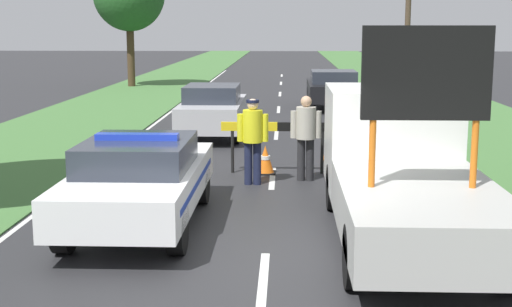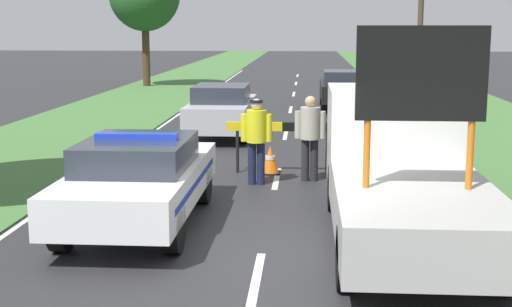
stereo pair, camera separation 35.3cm
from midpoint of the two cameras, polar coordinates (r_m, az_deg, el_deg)
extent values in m
plane|color=#28282B|center=(10.30, -0.23, -8.10)|extent=(160.00, 160.00, 0.00)
cube|color=silver|center=(9.28, -0.54, -10.18)|extent=(0.12, 2.25, 0.01)
cube|color=silver|center=(15.31, 0.66, -1.95)|extent=(0.12, 2.25, 0.01)
cube|color=silver|center=(21.49, 1.17, 1.59)|extent=(0.12, 2.25, 0.01)
cube|color=silver|center=(27.71, 1.46, 3.55)|extent=(0.12, 2.25, 0.01)
cube|color=silver|center=(33.96, 1.63, 4.78)|extent=(0.12, 2.25, 0.01)
cube|color=silver|center=(40.21, 1.76, 5.64)|extent=(0.12, 2.25, 0.01)
cube|color=silver|center=(46.47, 1.85, 6.26)|extent=(0.12, 2.25, 0.01)
cube|color=silver|center=(23.87, -8.53, 2.35)|extent=(0.10, 56.43, 0.01)
cube|color=silver|center=(23.72, 11.15, 2.22)|extent=(0.10, 56.43, 0.01)
cube|color=#427038|center=(30.78, -11.01, 4.05)|extent=(5.00, 120.00, 0.03)
cube|color=#427038|center=(30.58, 14.14, 3.89)|extent=(5.00, 120.00, 0.03)
cube|color=white|center=(11.79, -10.08, -2.42)|extent=(1.88, 4.76, 0.60)
cube|color=#282D38|center=(11.55, -10.31, -0.03)|extent=(1.65, 2.19, 0.46)
cylinder|color=black|center=(13.44, -12.11, -2.23)|extent=(0.24, 0.78, 0.78)
cylinder|color=black|center=(13.13, -5.16, -2.34)|extent=(0.24, 0.78, 0.78)
cylinder|color=black|center=(10.70, -16.03, -5.63)|extent=(0.24, 0.78, 0.78)
cylinder|color=black|center=(10.30, -7.31, -5.91)|extent=(0.24, 0.78, 0.78)
cube|color=#1E38C6|center=(11.50, -10.35, 1.33)|extent=(1.31, 0.24, 0.10)
cube|color=#193399|center=(11.78, -10.08, -2.28)|extent=(1.89, 3.90, 0.10)
cube|color=black|center=(14.12, -7.97, -0.51)|extent=(1.03, 0.08, 0.36)
cube|color=white|center=(12.62, 9.81, 1.20)|extent=(2.13, 2.30, 1.76)
cube|color=#232833|center=(13.69, 9.25, 3.26)|extent=(1.81, 0.04, 0.78)
cube|color=#B2B2AD|center=(9.74, 12.01, -4.71)|extent=(2.13, 3.87, 0.72)
cylinder|color=#D16619|center=(9.48, 8.22, 0.00)|extent=(0.09, 0.09, 0.90)
cylinder|color=#D16619|center=(9.70, 16.07, -0.06)|extent=(0.09, 0.09, 0.90)
cube|color=black|center=(9.44, 12.43, 6.29)|extent=(1.66, 0.12, 1.21)
cylinder|color=black|center=(12.70, 5.46, -2.69)|extent=(0.24, 0.82, 0.82)
cylinder|color=black|center=(12.94, 13.84, -2.70)|extent=(0.24, 0.82, 0.82)
cylinder|color=black|center=(8.99, 6.74, -8.21)|extent=(0.24, 0.82, 0.82)
cylinder|color=black|center=(9.33, 18.50, -8.00)|extent=(0.24, 0.82, 0.82)
cylinder|color=black|center=(15.80, -2.53, 0.14)|extent=(0.07, 0.07, 0.94)
cylinder|color=black|center=(15.75, 4.67, 0.09)|extent=(0.07, 0.07, 0.94)
cube|color=yellow|center=(15.71, -2.70, 2.18)|extent=(0.41, 0.08, 0.19)
cube|color=black|center=(15.68, -1.20, 2.18)|extent=(0.41, 0.08, 0.19)
cube|color=yellow|center=(15.66, 0.31, 2.17)|extent=(0.41, 0.08, 0.19)
cube|color=black|center=(15.65, 1.83, 2.16)|extent=(0.41, 0.08, 0.19)
cube|color=yellow|center=(15.65, 3.34, 2.15)|extent=(0.41, 0.08, 0.19)
cube|color=black|center=(15.66, 4.85, 2.13)|extent=(0.41, 0.08, 0.19)
cylinder|color=#191E38|center=(14.63, -1.31, -0.79)|extent=(0.17, 0.17, 0.88)
cylinder|color=#191E38|center=(14.62, -0.60, -0.80)|extent=(0.17, 0.17, 0.88)
cylinder|color=yellow|center=(14.49, -0.97, 2.20)|extent=(0.40, 0.40, 0.66)
cylinder|color=yellow|center=(14.51, -1.96, 2.08)|extent=(0.13, 0.13, 0.56)
cylinder|color=yellow|center=(14.48, 0.03, 2.07)|extent=(0.13, 0.13, 0.56)
sphere|color=beige|center=(14.44, -0.97, 3.95)|extent=(0.23, 0.23, 0.23)
cylinder|color=#141933|center=(14.43, -0.97, 4.20)|extent=(0.26, 0.26, 0.06)
cylinder|color=#232326|center=(15.01, 2.96, -0.49)|extent=(0.17, 0.17, 0.89)
cylinder|color=#232326|center=(15.01, 3.66, -0.50)|extent=(0.17, 0.17, 0.89)
cylinder|color=#B2AD9E|center=(14.88, 3.34, 2.46)|extent=(0.41, 0.41, 0.67)
cylinder|color=#B2AD9E|center=(14.89, 2.36, 2.34)|extent=(0.13, 0.13, 0.57)
cylinder|color=#B2AD9E|center=(14.90, 4.32, 2.32)|extent=(0.13, 0.13, 0.57)
sphere|color=tan|center=(14.83, 3.36, 4.18)|extent=(0.23, 0.23, 0.23)
cube|color=black|center=(17.30, 5.30, -0.54)|extent=(0.39, 0.39, 0.03)
cone|color=orange|center=(17.25, 5.32, 0.35)|extent=(0.33, 0.33, 0.51)
cylinder|color=white|center=(17.24, 5.32, 0.43)|extent=(0.19, 0.19, 0.07)
cube|color=black|center=(17.20, 11.96, -0.79)|extent=(0.51, 0.51, 0.03)
cone|color=orange|center=(17.14, 12.00, 0.36)|extent=(0.43, 0.43, 0.67)
cylinder|color=white|center=(17.13, 12.01, 0.47)|extent=(0.24, 0.24, 0.09)
cube|color=black|center=(17.41, -7.52, -0.51)|extent=(0.50, 0.50, 0.03)
cone|color=orange|center=(17.35, -7.55, 0.61)|extent=(0.43, 0.43, 0.66)
cylinder|color=white|center=(17.35, -7.55, 0.72)|extent=(0.24, 0.24, 0.09)
cube|color=black|center=(15.78, 0.10, -1.55)|extent=(0.45, 0.45, 0.03)
cone|color=orange|center=(15.71, 0.10, -0.43)|extent=(0.39, 0.39, 0.60)
cylinder|color=white|center=(15.71, 0.10, -0.32)|extent=(0.22, 0.22, 0.08)
cube|color=#B2B2B7|center=(21.00, -3.95, 3.24)|extent=(1.73, 4.36, 0.71)
cube|color=#282D38|center=(20.81, -4.01, 4.82)|extent=(1.52, 2.01, 0.47)
cylinder|color=black|center=(22.47, -5.45, 2.77)|extent=(0.24, 0.66, 0.66)
cylinder|color=black|center=(22.32, -1.66, 2.76)|extent=(0.24, 0.66, 0.66)
cylinder|color=black|center=(19.82, -6.51, 1.74)|extent=(0.24, 0.66, 0.66)
cylinder|color=black|center=(19.65, -2.21, 1.73)|extent=(0.24, 0.66, 0.66)
cube|color=black|center=(28.23, 5.82, 5.04)|extent=(1.95, 4.35, 0.65)
cube|color=#282D38|center=(28.06, 5.86, 6.14)|extent=(1.71, 2.00, 0.46)
cylinder|color=black|center=(29.57, 4.00, 4.67)|extent=(0.24, 0.75, 0.75)
cylinder|color=black|center=(29.66, 7.31, 4.63)|extent=(0.24, 0.75, 0.75)
cylinder|color=black|center=(26.89, 4.16, 4.11)|extent=(0.24, 0.75, 0.75)
cylinder|color=black|center=(26.99, 7.79, 4.07)|extent=(0.24, 0.75, 0.75)
cylinder|color=#42301E|center=(38.53, -10.25, 7.85)|extent=(0.39, 0.39, 3.46)
cylinder|color=#473828|center=(26.36, 11.69, 11.07)|extent=(0.20, 0.20, 7.43)
camera|label=1|loc=(0.18, -90.84, -0.15)|focal=50.00mm
camera|label=2|loc=(0.18, 89.16, 0.15)|focal=50.00mm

